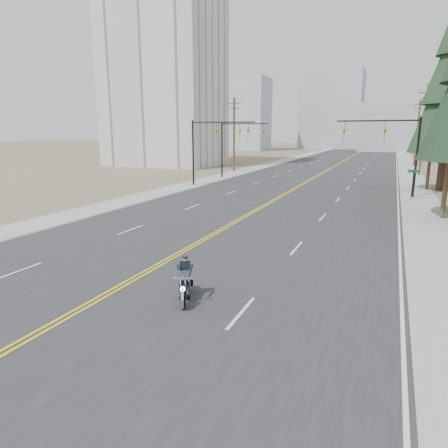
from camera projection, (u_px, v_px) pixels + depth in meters
ground_plane at (25, 341)px, 11.18m from camera, size 400.00×400.00×0.00m
road at (340, 163)px, 74.07m from camera, size 20.00×200.00×0.01m
sidewalk_left at (279, 162)px, 78.40m from camera, size 3.00×200.00×0.01m
sidewalk_right at (407, 165)px, 69.73m from camera, size 3.00×200.00×0.01m
traffic_mast_left at (210, 140)px, 42.20m from camera, size 7.10×0.26×7.00m
traffic_mast_right at (393, 141)px, 35.43m from camera, size 7.10×0.26×7.00m
traffic_mast_far at (234, 139)px, 49.53m from camera, size 6.10×0.26×7.00m
street_sign at (413, 180)px, 33.66m from camera, size 0.90×0.06×2.62m
utility_pole_c at (433, 132)px, 39.32m from camera, size 2.20×0.30×11.00m
utility_pole_d at (424, 130)px, 52.73m from camera, size 2.20×0.30×11.50m
utility_pole_e at (417, 132)px, 68.06m from camera, size 2.20×0.30×11.00m
utility_pole_left at (234, 134)px, 57.78m from camera, size 2.20×0.30×10.50m
apartment_block at (164, 76)px, 67.77m from camera, size 18.00×14.00×30.00m
haze_bldg_a at (245, 115)px, 125.21m from camera, size 14.00×12.00×22.00m
haze_bldg_b at (392, 127)px, 118.88m from camera, size 18.00×14.00×14.00m
haze_bldg_d at (332, 110)px, 138.54m from camera, size 20.00×15.00×26.00m
haze_bldg_e at (446, 131)px, 135.16m from camera, size 14.00×14.00×12.00m
haze_bldg_f at (220, 125)px, 145.01m from camera, size 12.00×12.00×16.00m
motorcyclist at (185, 279)px, 13.78m from camera, size 1.54×2.12×1.52m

